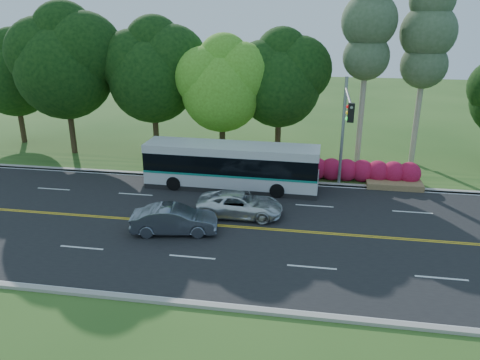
% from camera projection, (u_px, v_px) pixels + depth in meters
% --- Properties ---
extents(ground, '(120.00, 120.00, 0.00)m').
position_uv_depth(ground, '(218.00, 226.00, 24.86)').
color(ground, '#284F1A').
rests_on(ground, ground).
extents(road, '(60.00, 14.00, 0.02)m').
position_uv_depth(road, '(218.00, 226.00, 24.85)').
color(road, black).
rests_on(road, ground).
extents(curb_north, '(60.00, 0.30, 0.15)m').
position_uv_depth(curb_north, '(240.00, 179.00, 31.45)').
color(curb_north, '#9F9A90').
rests_on(curb_north, ground).
extents(curb_south, '(60.00, 0.30, 0.15)m').
position_uv_depth(curb_south, '(180.00, 303.00, 18.21)').
color(curb_south, '#9F9A90').
rests_on(curb_south, ground).
extents(grass_verge, '(60.00, 4.00, 0.10)m').
position_uv_depth(grass_verge, '(245.00, 171.00, 33.17)').
color(grass_verge, '#284F1A').
rests_on(grass_verge, ground).
extents(lane_markings, '(57.60, 13.82, 0.00)m').
position_uv_depth(lane_markings, '(217.00, 225.00, 24.86)').
color(lane_markings, gold).
rests_on(lane_markings, road).
extents(tree_row, '(44.70, 9.10, 13.84)m').
position_uv_depth(tree_row, '(183.00, 68.00, 34.57)').
color(tree_row, '#2E2214').
rests_on(tree_row, ground).
extents(bougainvillea_hedge, '(9.50, 2.25, 1.50)m').
position_uv_depth(bougainvillea_hedge, '(349.00, 171.00, 31.05)').
color(bougainvillea_hedge, '#A20D28').
rests_on(bougainvillea_hedge, ground).
extents(traffic_signal, '(0.42, 6.10, 7.00)m').
position_uv_depth(traffic_signal, '(345.00, 121.00, 27.25)').
color(traffic_signal, gray).
rests_on(traffic_signal, ground).
extents(transit_bus, '(11.01, 2.66, 2.87)m').
position_uv_depth(transit_bus, '(231.00, 167.00, 29.60)').
color(transit_bus, silver).
rests_on(transit_bus, road).
extents(sedan, '(4.55, 2.23, 1.44)m').
position_uv_depth(sedan, '(174.00, 220.00, 23.83)').
color(sedan, slate).
rests_on(sedan, road).
extents(suv, '(4.74, 2.19, 1.32)m').
position_uv_depth(suv, '(240.00, 204.00, 25.84)').
color(suv, silver).
rests_on(suv, road).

